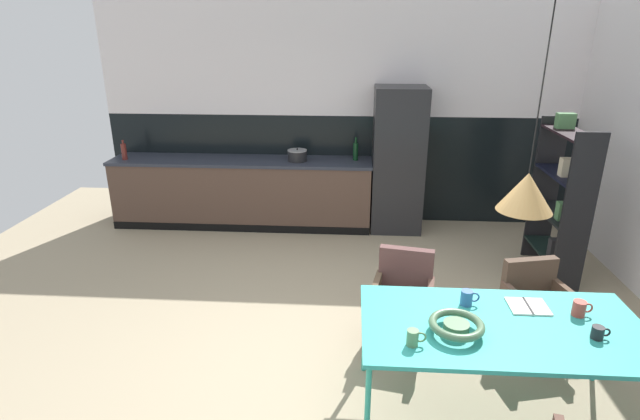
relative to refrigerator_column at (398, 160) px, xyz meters
name	(u,v)px	position (x,y,z in m)	size (l,w,h in m)	color
ground_plane	(328,366)	(-0.75, -3.01, -0.94)	(8.91, 8.91, 0.00)	tan
back_wall_splashback_dark	(341,168)	(-0.75, 0.36, -0.21)	(6.37, 0.12, 1.45)	black
back_wall_panel_upper	(342,59)	(-0.75, 0.36, 1.24)	(6.37, 0.12, 1.45)	white
kitchen_counter	(243,192)	(-2.06, 0.00, -0.48)	(3.46, 0.63, 0.91)	brown
refrigerator_column	(398,160)	(0.00, 0.00, 0.00)	(0.65, 0.60, 1.87)	#232326
dining_table	(503,330)	(0.42, -3.46, -0.24)	(1.84, 0.94, 0.74)	teal
armchair_head_of_table	(536,295)	(0.94, -2.61, -0.45)	(0.57, 0.56, 0.76)	brown
armchair_near_window	(404,287)	(-0.14, -2.59, -0.43)	(0.56, 0.55, 0.81)	brown
fruit_bowl	(456,325)	(0.09, -3.57, -0.15)	(0.35, 0.35, 0.09)	#4C704C
open_book	(528,306)	(0.65, -3.22, -0.20)	(0.26, 0.23, 0.02)	white
mug_glass_clear	(580,308)	(0.95, -3.31, -0.15)	(0.13, 0.09, 0.11)	#B23D33
mug_short_terracotta	(413,338)	(-0.20, -3.72, -0.15)	(0.12, 0.07, 0.10)	#5B8456
mug_white_ceramic	(598,333)	(0.95, -3.57, -0.16)	(0.12, 0.07, 0.08)	black
mug_wide_latte	(467,298)	(0.23, -3.22, -0.15)	(0.13, 0.08, 0.11)	#335B93
cooking_pot	(297,155)	(-1.31, -0.03, 0.05)	(0.25, 0.25, 0.17)	black
bottle_wine_green	(124,151)	(-3.60, -0.10, 0.09)	(0.07, 0.07, 0.26)	maroon
bottle_spice_small	(356,151)	(-0.55, 0.07, 0.10)	(0.07, 0.07, 0.30)	#0F3319
open_shelf_unit	(561,197)	(1.60, -1.23, -0.05)	(0.30, 0.91, 1.73)	black
pendant_lamp_over_table_near	(526,192)	(0.42, -3.50, 0.72)	(0.32, 0.32, 1.31)	black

